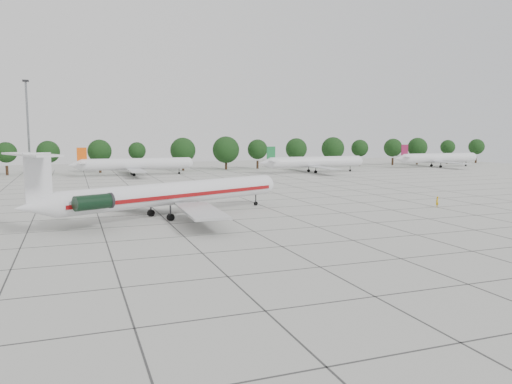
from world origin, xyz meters
The scene contains 9 objects.
ground centered at (0.00, 0.00, 0.00)m, with size 260.00×260.00×0.00m, color beige.
apron_joints centered at (0.00, 15.00, 0.01)m, with size 170.00×170.00×0.02m, color #383838.
main_airliner centered at (-7.93, 4.52, 3.16)m, with size 36.70×27.63×8.96m.
ground_crew centered at (32.13, 0.02, 0.80)m, with size 0.59×0.39×1.61m, color #CF9E0C.
bg_airliner_c centered at (-3.35, 73.10, 2.91)m, with size 28.24×27.20×7.40m.
bg_airliner_d centered at (44.86, 65.26, 2.91)m, with size 28.24×27.20×7.40m.
bg_airliner_e centered at (92.81, 71.54, 2.91)m, with size 28.24×27.20×7.40m.
tree_line centered at (-11.68, 85.00, 5.98)m, with size 249.86×8.44×10.22m.
floodlight_mast centered at (-30.00, 92.00, 14.28)m, with size 1.60×1.60×25.45m.
Camera 1 is at (-18.94, -59.95, 11.06)m, focal length 35.00 mm.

